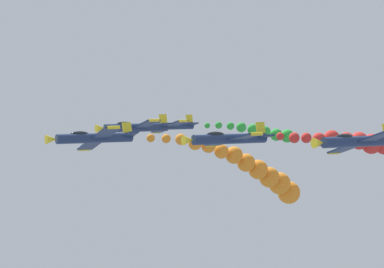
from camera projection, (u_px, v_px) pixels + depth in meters
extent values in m
cylinder|color=navy|center=(95.00, 138.00, 84.74)|extent=(1.39, 9.00, 1.39)
cone|color=yellow|center=(51.00, 139.00, 82.27)|extent=(1.32, 1.20, 1.32)
cube|color=navy|center=(98.00, 139.00, 84.91)|extent=(8.79, 1.90, 3.07)
cylinder|color=yellow|center=(113.00, 127.00, 81.02)|extent=(0.46, 1.40, 0.46)
cylinder|color=yellow|center=(85.00, 149.00, 88.79)|extent=(0.46, 1.40, 0.46)
cube|color=navy|center=(127.00, 137.00, 86.68)|extent=(3.66, 1.20, 1.37)
cube|color=yellow|center=(127.00, 129.00, 86.94)|extent=(0.64, 1.10, 1.56)
ellipsoid|color=black|center=(79.00, 134.00, 83.98)|extent=(0.98, 2.20, 0.92)
sphere|color=orange|center=(151.00, 138.00, 88.26)|extent=(0.99, 0.99, 0.99)
sphere|color=orange|center=(166.00, 139.00, 89.23)|extent=(1.09, 1.09, 1.09)
sphere|color=orange|center=(181.00, 139.00, 90.34)|extent=(1.36, 1.36, 1.36)
sphere|color=orange|center=(195.00, 143.00, 91.45)|extent=(1.65, 1.65, 1.65)
sphere|color=orange|center=(209.00, 145.00, 92.66)|extent=(1.85, 1.85, 1.85)
sphere|color=orange|center=(221.00, 151.00, 93.93)|extent=(1.83, 1.83, 1.83)
sphere|color=orange|center=(234.00, 155.00, 95.19)|extent=(2.22, 2.22, 2.22)
sphere|color=orange|center=(246.00, 163.00, 96.53)|extent=(2.35, 2.35, 2.35)
sphere|color=orange|center=(258.00, 170.00, 97.76)|extent=(2.56, 2.56, 2.56)
sphere|color=orange|center=(269.00, 177.00, 99.15)|extent=(2.72, 2.72, 2.72)
sphere|color=orange|center=(280.00, 183.00, 100.64)|extent=(2.98, 2.98, 2.98)
sphere|color=orange|center=(289.00, 193.00, 102.27)|extent=(3.08, 3.08, 3.08)
cylinder|color=navy|center=(230.00, 139.00, 81.07)|extent=(1.28, 9.00, 1.28)
cone|color=yellow|center=(188.00, 140.00, 78.61)|extent=(1.22, 1.20, 1.22)
cube|color=navy|center=(233.00, 140.00, 81.26)|extent=(9.08, 1.90, 1.84)
cylinder|color=yellow|center=(257.00, 134.00, 77.26)|extent=(0.42, 1.40, 0.42)
cylinder|color=yellow|center=(212.00, 145.00, 85.25)|extent=(0.42, 1.40, 0.42)
cube|color=navy|center=(261.00, 137.00, 83.01)|extent=(3.77, 1.20, 0.86)
cube|color=yellow|center=(261.00, 129.00, 83.16)|extent=(0.43, 1.10, 1.60)
ellipsoid|color=black|center=(215.00, 135.00, 80.26)|extent=(0.91, 2.20, 0.83)
sphere|color=red|center=(280.00, 136.00, 84.42)|extent=(0.90, 0.90, 0.90)
sphere|color=red|center=(294.00, 138.00, 84.96)|extent=(1.23, 1.23, 1.23)
sphere|color=red|center=(306.00, 138.00, 85.80)|extent=(1.21, 1.21, 1.21)
sphere|color=red|center=(319.00, 139.00, 86.52)|extent=(1.57, 1.57, 1.57)
sphere|color=red|center=(332.00, 138.00, 87.16)|extent=(1.85, 1.85, 1.85)
sphere|color=red|center=(346.00, 140.00, 87.53)|extent=(1.95, 1.95, 1.95)
sphere|color=red|center=(359.00, 141.00, 88.10)|extent=(2.10, 2.10, 2.10)
sphere|color=red|center=(371.00, 144.00, 88.77)|extent=(2.38, 2.38, 2.38)
cylinder|color=navy|center=(136.00, 128.00, 99.54)|extent=(1.35, 9.00, 1.35)
cone|color=yellow|center=(100.00, 128.00, 97.07)|extent=(1.28, 1.20, 1.28)
cube|color=navy|center=(139.00, 128.00, 99.71)|extent=(8.93, 1.90, 2.55)
cylinder|color=yellow|center=(154.00, 120.00, 95.77)|extent=(0.44, 1.40, 0.44)
cylinder|color=yellow|center=(126.00, 136.00, 103.65)|extent=(0.44, 1.40, 0.44)
cube|color=navy|center=(163.00, 127.00, 101.48)|extent=(3.72, 1.20, 1.16)
cube|color=yellow|center=(163.00, 120.00, 101.69)|extent=(0.55, 1.10, 1.58)
ellipsoid|color=black|center=(124.00, 124.00, 98.75)|extent=(0.95, 2.20, 0.88)
cylinder|color=navy|center=(359.00, 141.00, 76.04)|extent=(1.37, 9.00, 1.37)
cone|color=yellow|center=(319.00, 143.00, 73.57)|extent=(1.30, 1.20, 1.30)
cube|color=navy|center=(362.00, 142.00, 76.21)|extent=(8.85, 1.90, 2.85)
cylinder|color=yellow|center=(334.00, 153.00, 80.13)|extent=(0.45, 1.40, 0.45)
ellipsoid|color=black|center=(344.00, 137.00, 75.27)|extent=(0.97, 2.20, 0.90)
cylinder|color=navy|center=(167.00, 126.00, 115.84)|extent=(1.32, 9.00, 1.32)
cone|color=yellow|center=(137.00, 127.00, 113.37)|extent=(1.25, 1.20, 1.25)
cube|color=navy|center=(169.00, 127.00, 116.02)|extent=(9.01, 1.90, 2.23)
cylinder|color=yellow|center=(183.00, 121.00, 112.05)|extent=(0.43, 1.40, 0.43)
cylinder|color=yellow|center=(156.00, 132.00, 119.99)|extent=(0.43, 1.40, 0.43)
cube|color=navy|center=(190.00, 125.00, 117.78)|extent=(3.74, 1.20, 1.03)
cube|color=yellow|center=(189.00, 120.00, 117.96)|extent=(0.49, 1.10, 1.59)
ellipsoid|color=black|center=(156.00, 123.00, 115.04)|extent=(0.94, 2.20, 0.86)
sphere|color=green|center=(207.00, 126.00, 119.18)|extent=(0.91, 0.91, 0.91)
sphere|color=green|center=(219.00, 125.00, 120.25)|extent=(1.14, 1.14, 1.14)
sphere|color=green|center=(230.00, 126.00, 121.16)|extent=(1.25, 1.25, 1.25)
sphere|color=green|center=(241.00, 127.00, 122.29)|extent=(1.64, 1.64, 1.64)
sphere|color=green|center=(253.00, 129.00, 123.17)|extent=(1.83, 1.83, 1.83)
sphere|color=green|center=(265.00, 132.00, 123.96)|extent=(1.93, 1.93, 1.93)
sphere|color=green|center=(276.00, 135.00, 124.80)|extent=(2.06, 2.06, 2.06)
sphere|color=green|center=(287.00, 136.00, 125.66)|extent=(2.24, 2.24, 2.24)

